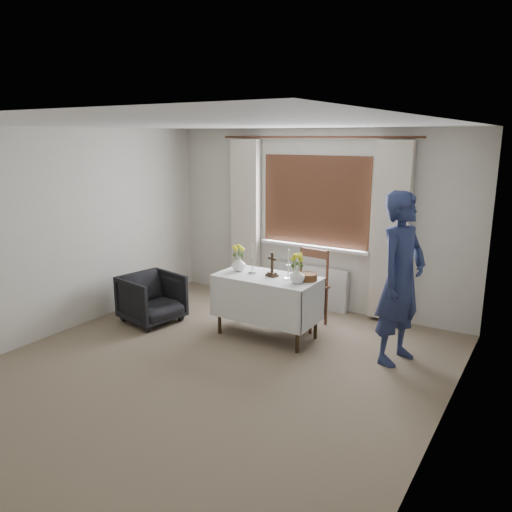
{
  "coord_description": "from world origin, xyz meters",
  "views": [
    {
      "loc": [
        2.93,
        -3.79,
        2.4
      ],
      "look_at": [
        -0.01,
        0.95,
        1.05
      ],
      "focal_mm": 35.0,
      "sensor_mm": 36.0,
      "label": 1
    }
  ],
  "objects": [
    {
      "name": "radiator",
      "position": [
        0.0,
        2.42,
        0.3
      ],
      "size": [
        1.1,
        0.1,
        0.6
      ],
      "primitive_type": "cube",
      "color": "silver",
      "rests_on": "ground"
    },
    {
      "name": "person",
      "position": [
        1.56,
        1.31,
        0.93
      ],
      "size": [
        0.6,
        0.77,
        1.85
      ],
      "primitive_type": "imported",
      "rotation": [
        0.0,
        0.0,
        1.32
      ],
      "color": "navy",
      "rests_on": "ground"
    },
    {
      "name": "flower_vase_right",
      "position": [
        0.45,
        1.09,
        0.85
      ],
      "size": [
        0.18,
        0.18,
        0.18
      ],
      "primitive_type": "imported",
      "rotation": [
        0.0,
        0.0,
        -0.01
      ],
      "color": "white",
      "rests_on": "altar_table"
    },
    {
      "name": "wooden_chair",
      "position": [
        0.26,
        1.71,
        0.49
      ],
      "size": [
        0.49,
        0.49,
        0.99
      ],
      "primitive_type": null,
      "rotation": [
        0.0,
        0.0,
        -0.09
      ],
      "color": "#53321C",
      "rests_on": "ground"
    },
    {
      "name": "armchair",
      "position": [
        -1.51,
        0.77,
        0.32
      ],
      "size": [
        0.82,
        0.8,
        0.64
      ],
      "primitive_type": "imported",
      "rotation": [
        0.0,
        0.0,
        1.39
      ],
      "color": "black",
      "rests_on": "ground"
    },
    {
      "name": "altar_table",
      "position": [
        0.02,
        1.15,
        0.38
      ],
      "size": [
        1.24,
        0.64,
        0.76
      ],
      "primitive_type": "cube",
      "color": "white",
      "rests_on": "ground"
    },
    {
      "name": "candlestick_right",
      "position": [
        0.29,
        1.18,
        0.94
      ],
      "size": [
        0.1,
        0.1,
        0.35
      ],
      "primitive_type": null,
      "rotation": [
        0.0,
        0.0,
        0.04
      ],
      "color": "silver",
      "rests_on": "altar_table"
    },
    {
      "name": "ground",
      "position": [
        0.0,
        0.0,
        0.0
      ],
      "size": [
        5.0,
        5.0,
        0.0
      ],
      "primitive_type": "plane",
      "color": "#7E6F57",
      "rests_on": "ground"
    },
    {
      "name": "wicker_basket",
      "position": [
        0.51,
        1.25,
        0.8
      ],
      "size": [
        0.28,
        0.28,
        0.08
      ],
      "primitive_type": "cylinder",
      "rotation": [
        0.0,
        0.0,
        0.41
      ],
      "color": "brown",
      "rests_on": "altar_table"
    },
    {
      "name": "wooden_cross",
      "position": [
        0.07,
        1.18,
        0.91
      ],
      "size": [
        0.16,
        0.13,
        0.29
      ],
      "primitive_type": null,
      "rotation": [
        0.0,
        0.0,
        -0.31
      ],
      "color": "black",
      "rests_on": "altar_table"
    },
    {
      "name": "flower_vase_left",
      "position": [
        -0.4,
        1.18,
        0.85
      ],
      "size": [
        0.2,
        0.2,
        0.18
      ],
      "primitive_type": "imported",
      "rotation": [
        0.0,
        0.0,
        -0.14
      ],
      "color": "white",
      "rests_on": "altar_table"
    },
    {
      "name": "candlestick_left",
      "position": [
        -0.19,
        1.14,
        0.95
      ],
      "size": [
        0.14,
        0.14,
        0.37
      ],
      "primitive_type": null,
      "rotation": [
        0.0,
        0.0,
        -0.39
      ],
      "color": "silver",
      "rests_on": "altar_table"
    }
  ]
}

